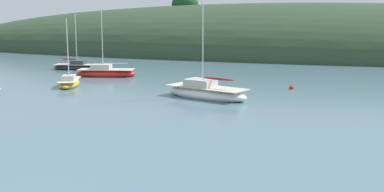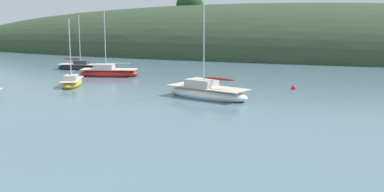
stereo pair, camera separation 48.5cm
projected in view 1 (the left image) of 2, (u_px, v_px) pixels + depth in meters
The scene contains 6 objects.
far_shoreline_hill at pixel (289, 54), 83.93m from camera, with size 150.00×36.00×22.45m.
sailboat_white_near at pixel (206, 92), 39.43m from camera, with size 8.21×4.93×10.72m.
sailboat_red_portside at pixel (69, 82), 46.04m from camera, with size 3.87×5.61×6.80m.
sailboat_teal_outer at pixel (106, 73), 53.32m from camera, with size 7.21×4.00×7.91m.
sailboat_blue_center at pixel (75, 67), 59.98m from camera, with size 5.91×2.95×7.26m.
mooring_buoy_channel at pixel (291, 88), 44.16m from camera, with size 0.44×0.44×0.54m.
Camera 1 is at (10.50, -11.11, 6.90)m, focal length 43.59 mm.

